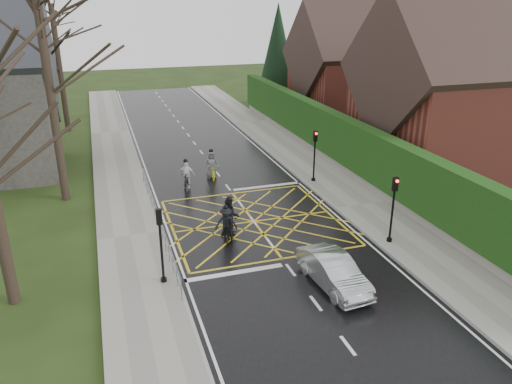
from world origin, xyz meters
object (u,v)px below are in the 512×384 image
cyclist_mid (226,227)px  cyclist_front (187,178)px  cyclist_rear (229,219)px  cyclist_lead (212,168)px  cyclist_back (230,221)px  car (334,272)px

cyclist_mid → cyclist_front: cyclist_front is taller
cyclist_rear → cyclist_lead: (0.87, 7.36, 0.11)m
cyclist_lead → cyclist_back: bearing=-93.5°
cyclist_back → cyclist_mid: cyclist_back is taller
cyclist_rear → cyclist_back: size_ratio=0.83×
cyclist_front → cyclist_lead: 2.21m
car → cyclist_mid: bearing=114.6°
cyclist_rear → car: bearing=-63.7°
cyclist_lead → car: bearing=-79.5°
cyclist_lead → car: cyclist_lead is taller
cyclist_front → car: cyclist_front is taller
cyclist_front → car: 12.74m
cyclist_mid → car: size_ratio=0.49×
cyclist_mid → cyclist_front: (-0.52, 7.16, 0.02)m
cyclist_lead → car: 13.64m
cyclist_front → cyclist_lead: size_ratio=0.95×
car → cyclist_lead: bearing=91.8°
cyclist_lead → cyclist_rear: bearing=-93.1°
cyclist_rear → car: 6.67m
cyclist_rear → cyclist_mid: (-0.41, -1.08, 0.10)m
cyclist_mid → car: (2.92, -5.11, -0.00)m
cyclist_front → cyclist_lead: (1.80, 1.28, -0.01)m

